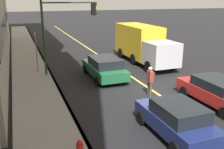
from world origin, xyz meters
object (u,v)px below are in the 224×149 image
at_px(truck_yellow, 143,43).
at_px(traffic_light_mast, 65,23).
at_px(car_green, 104,67).
at_px(car_navy, 176,119).
at_px(car_red, 218,91).
at_px(pedestrian_with_backpack, 150,79).
at_px(street_sign_post, 36,49).

xyz_separation_m(truck_yellow, traffic_light_mast, (-1.31, 6.84, 2.07)).
bearing_deg(traffic_light_mast, car_green, -130.60).
distance_m(car_navy, car_red, 4.38).
bearing_deg(car_navy, truck_yellow, -20.87).
xyz_separation_m(pedestrian_with_backpack, street_sign_post, (7.02, 5.55, 0.83)).
xyz_separation_m(car_navy, truck_yellow, (11.76, -4.49, 0.90)).
bearing_deg(street_sign_post, car_green, -122.87).
xyz_separation_m(car_green, car_red, (-6.53, -4.02, -0.04)).
height_order(pedestrian_with_backpack, traffic_light_mast, traffic_light_mast).
relative_size(truck_yellow, street_sign_post, 2.47).
bearing_deg(car_green, car_red, -148.42).
bearing_deg(car_navy, car_green, 0.81).
bearing_deg(car_red, traffic_light_mast, 36.49).
bearing_deg(truck_yellow, car_red, 176.54).
distance_m(truck_yellow, street_sign_post, 8.90).
height_order(car_navy, street_sign_post, street_sign_post).
height_order(truck_yellow, pedestrian_with_backpack, truck_yellow).
bearing_deg(car_green, street_sign_post, 57.13).
height_order(car_green, pedestrian_with_backpack, pedestrian_with_backpack).
relative_size(car_navy, street_sign_post, 1.26).
distance_m(pedestrian_with_backpack, traffic_light_mast, 7.59).
relative_size(car_green, pedestrian_with_backpack, 2.68).
distance_m(car_green, pedestrian_with_backpack, 4.45).
relative_size(pedestrian_with_backpack, street_sign_post, 0.55).
xyz_separation_m(car_red, pedestrian_with_backpack, (2.28, 2.74, 0.29)).
xyz_separation_m(car_navy, street_sign_post, (11.30, 4.40, 1.10)).
bearing_deg(traffic_light_mast, car_red, -143.51).
height_order(car_navy, pedestrian_with_backpack, pedestrian_with_backpack).
height_order(truck_yellow, street_sign_post, street_sign_post).
bearing_deg(car_green, pedestrian_with_backpack, -163.37).
distance_m(car_red, street_sign_post, 12.51).
xyz_separation_m(car_green, car_navy, (-8.53, -0.12, -0.03)).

